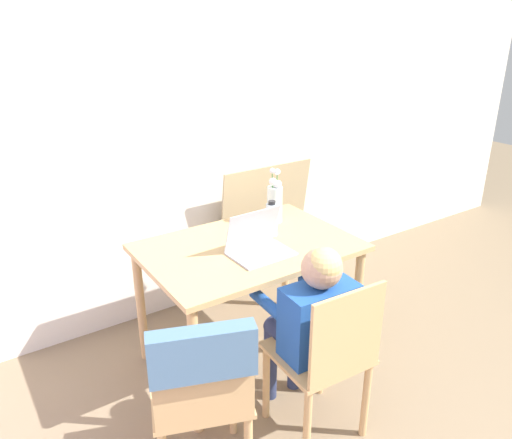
% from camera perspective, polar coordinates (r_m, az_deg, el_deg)
% --- Properties ---
extents(wall_back, '(6.40, 0.05, 2.50)m').
position_cam_1_polar(wall_back, '(3.28, -5.08, 11.16)').
color(wall_back, white).
rests_on(wall_back, ground_plane).
extents(dining_table, '(1.13, 0.78, 0.73)m').
position_cam_1_polar(dining_table, '(2.74, -0.86, -4.67)').
color(dining_table, tan).
rests_on(dining_table, ground_plane).
extents(chair_occupied, '(0.42, 0.42, 0.85)m').
position_cam_1_polar(chair_occupied, '(2.36, 7.99, -15.41)').
color(chair_occupied, tan).
rests_on(chair_occupied, ground_plane).
extents(chair_spare, '(0.52, 0.54, 0.86)m').
position_cam_1_polar(chair_spare, '(2.02, -6.21, -17.85)').
color(chair_spare, tan).
rests_on(chair_spare, ground_plane).
extents(person_seated, '(0.36, 0.44, 0.98)m').
position_cam_1_polar(person_seated, '(2.33, 6.42, -10.60)').
color(person_seated, '#1E4C9E').
rests_on(person_seated, ground_plane).
extents(laptop, '(0.32, 0.24, 0.23)m').
position_cam_1_polar(laptop, '(2.59, 0.18, -2.73)').
color(laptop, '#B2B2B7').
rests_on(laptop, dining_table).
extents(flower_vase, '(0.09, 0.09, 0.33)m').
position_cam_1_polar(flower_vase, '(2.95, 2.16, 2.15)').
color(flower_vase, silver).
rests_on(flower_vase, dining_table).
extents(water_bottle, '(0.07, 0.07, 0.20)m').
position_cam_1_polar(water_bottle, '(2.78, 1.80, 0.04)').
color(water_bottle, silver).
rests_on(water_bottle, dining_table).
extents(cardboard_panel, '(0.70, 0.15, 0.95)m').
position_cam_1_polar(cardboard_panel, '(3.58, 0.85, -0.90)').
color(cardboard_panel, tan).
rests_on(cardboard_panel, ground_plane).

